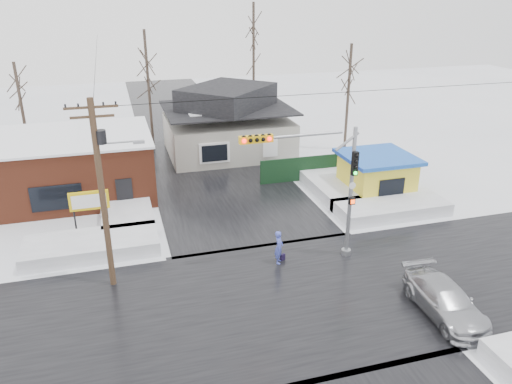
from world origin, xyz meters
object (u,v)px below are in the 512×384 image
object	(u,v)px
marquee_sign	(89,202)
car	(445,300)
utility_pole	(103,185)
pedestrian	(279,247)
traffic_signal	(323,178)
kiosk	(376,175)

from	to	relation	value
marquee_sign	car	size ratio (longest dim) A/B	0.53
utility_pole	marquee_sign	distance (m)	6.87
marquee_sign	pedestrian	world-z (taller)	marquee_sign
utility_pole	marquee_sign	xyz separation A→B (m)	(-1.07, 5.99, -3.19)
traffic_signal	utility_pole	distance (m)	10.39
traffic_signal	car	xyz separation A→B (m)	(3.34, -5.93, -3.84)
marquee_sign	pedestrian	size ratio (longest dim) A/B	1.43
utility_pole	car	bearing A→B (deg)	-25.28
pedestrian	car	distance (m)	8.25
marquee_sign	car	world-z (taller)	marquee_sign
marquee_sign	pedestrian	distance (m)	11.26
kiosk	pedestrian	bearing A→B (deg)	-143.57
marquee_sign	traffic_signal	bearing A→B (deg)	-29.72
marquee_sign	kiosk	xyz separation A→B (m)	(18.50, 0.50, -0.46)
traffic_signal	car	world-z (taller)	traffic_signal
kiosk	utility_pole	bearing A→B (deg)	-159.56
pedestrian	car	world-z (taller)	pedestrian
car	traffic_signal	bearing A→B (deg)	121.70
utility_pole	marquee_sign	bearing A→B (deg)	100.13
traffic_signal	pedestrian	xyz separation A→B (m)	(-2.16, 0.22, -3.64)
utility_pole	pedestrian	distance (m)	9.23
marquee_sign	pedestrian	xyz separation A→B (m)	(9.27, -6.31, -1.03)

